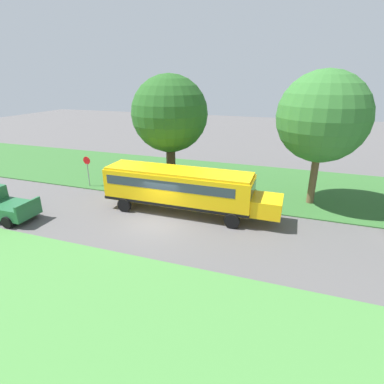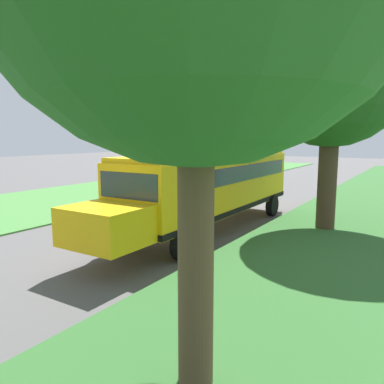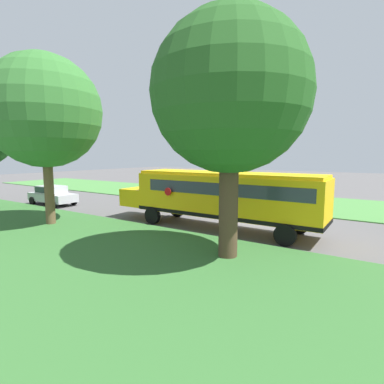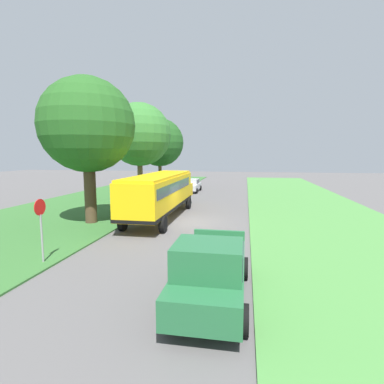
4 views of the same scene
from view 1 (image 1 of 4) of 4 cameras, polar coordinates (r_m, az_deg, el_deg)
ground_plane at (r=20.24m, az=-6.91°, el=-5.92°), size 120.00×120.00×0.00m
grass_verge at (r=28.84m, az=1.64°, el=2.67°), size 12.00×80.00×0.08m
grass_far_side at (r=14.12m, az=-23.96°, el=-21.22°), size 10.00×80.00×0.07m
school_bus at (r=20.97m, az=-1.99°, el=0.95°), size 2.84×12.42×3.16m
oak_tree_beside_bus at (r=24.63m, az=-3.93°, el=14.51°), size 6.05×6.05×9.44m
oak_tree_roadside_mid at (r=23.23m, az=23.64°, el=12.92°), size 6.34×6.34×9.71m
stop_sign at (r=27.67m, az=-19.27°, el=4.36°), size 0.08×0.68×2.74m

